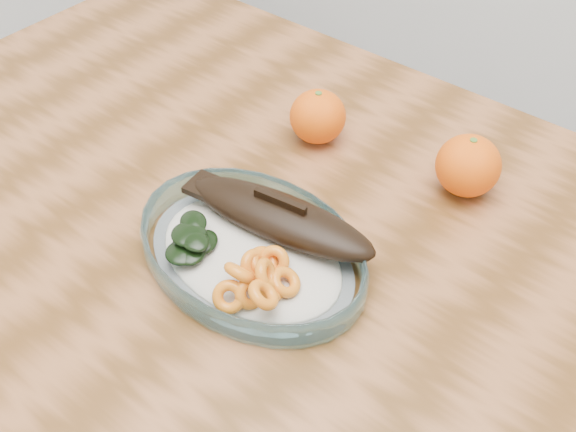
{
  "coord_description": "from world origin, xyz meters",
  "views": [
    {
      "loc": [
        0.35,
        -0.4,
        1.29
      ],
      "look_at": [
        -0.01,
        0.03,
        0.77
      ],
      "focal_mm": 45.0,
      "sensor_mm": 36.0,
      "label": 1
    }
  ],
  "objects_px": {
    "dining_table": "(273,311)",
    "orange_right": "(468,166)",
    "plated_meal": "(252,248)",
    "orange_left": "(318,117)"
  },
  "relations": [
    {
      "from": "dining_table",
      "to": "orange_left",
      "type": "bearing_deg",
      "value": 113.67
    },
    {
      "from": "dining_table",
      "to": "orange_left",
      "type": "xyz_separation_m",
      "value": [
        -0.08,
        0.18,
        0.13
      ]
    },
    {
      "from": "orange_left",
      "to": "orange_right",
      "type": "relative_size",
      "value": 0.94
    },
    {
      "from": "plated_meal",
      "to": "orange_right",
      "type": "relative_size",
      "value": 6.99
    },
    {
      "from": "dining_table",
      "to": "plated_meal",
      "type": "xyz_separation_m",
      "value": [
        -0.01,
        -0.02,
        0.12
      ]
    },
    {
      "from": "orange_right",
      "to": "plated_meal",
      "type": "bearing_deg",
      "value": -116.14
    },
    {
      "from": "plated_meal",
      "to": "orange_right",
      "type": "height_order",
      "value": "plated_meal"
    },
    {
      "from": "dining_table",
      "to": "orange_right",
      "type": "bearing_deg",
      "value": 62.83
    },
    {
      "from": "dining_table",
      "to": "orange_right",
      "type": "xyz_separation_m",
      "value": [
        0.11,
        0.21,
        0.14
      ]
    },
    {
      "from": "dining_table",
      "to": "orange_right",
      "type": "height_order",
      "value": "orange_right"
    }
  ]
}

